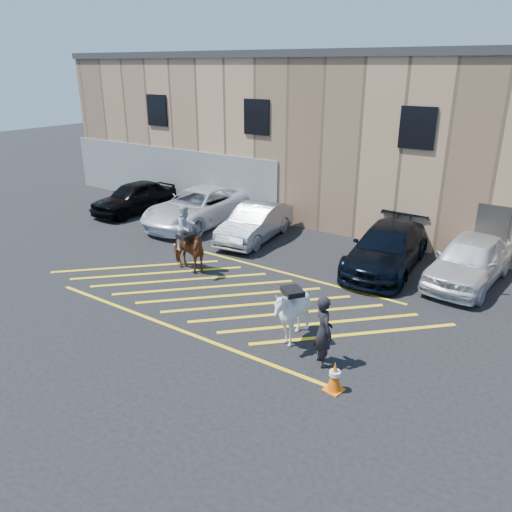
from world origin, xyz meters
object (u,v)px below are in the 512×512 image
Objects in this scene: car_silver_sedan at (255,223)px; handler at (324,331)px; car_black_suv at (134,197)px; traffic_cone at (335,376)px; saddled_white at (292,313)px; mounted_bay at (187,245)px; car_white_pickup at (199,207)px; car_blue_suv at (387,248)px; car_white_suv at (470,260)px.

car_silver_sedan is 2.45× the size of handler.
car_black_suv is 6.04× the size of traffic_cone.
saddled_white is (12.46, -6.15, 0.06)m from car_black_suv.
car_white_pickup is at bearing 126.54° from mounted_bay.
handler is at bearing -21.02° from mounted_bay.
handler is at bearing -36.32° from car_white_pickup.
car_silver_sedan is 0.84× the size of car_blue_suv.
car_silver_sedan is at bearing 89.55° from mounted_bay.
mounted_bay reaches higher than car_white_pickup.
handler is at bearing -87.47° from car_blue_suv.
traffic_cone is (7.20, -7.38, -0.35)m from car_silver_sedan.
car_white_suv is (15.29, 0.38, 0.04)m from car_black_suv.
car_white_pickup is (3.82, 0.28, 0.05)m from car_black_suv.
mounted_bay reaches higher than saddled_white.
mounted_bay reaches higher than traffic_cone.
traffic_cone is (14.31, -7.41, -0.39)m from car_black_suv.
car_white_suv reaches higher than car_black_suv.
handler is 0.91× the size of saddled_white.
car_blue_suv is 1.12× the size of car_white_suv.
mounted_bay is 7.98m from traffic_cone.
saddled_white is at bearing -97.36° from car_blue_suv.
saddled_white is at bearing 18.76° from handler.
car_silver_sedan is 5.96× the size of traffic_cone.
traffic_cone is (7.24, -3.30, -0.59)m from mounted_bay.
car_white_suv reaches higher than traffic_cone.
car_blue_suv is 7.64m from traffic_cone.
car_white_suv is at bearing 82.80° from traffic_cone.
car_silver_sedan is at bearing 131.23° from saddled_white.
car_black_suv is at bearing -176.94° from car_white_pickup.
car_white_pickup is 3.30m from car_silver_sedan.
car_white_suv is 7.87m from traffic_cone.
car_black_suv is 15.30m from car_white_suv.
saddled_white is (5.36, -6.11, 0.09)m from car_silver_sedan.
handler is (0.97, -6.65, 0.13)m from car_blue_suv.
car_silver_sedan is (3.28, -0.32, -0.08)m from car_white_pickup.
car_black_suv is 0.95× the size of car_white_suv.
car_silver_sedan is at bearing 174.92° from car_blue_suv.
car_white_suv is at bearing 66.55° from saddled_white.
car_white_pickup is 1.32× the size of car_silver_sedan.
car_blue_suv is (8.82, -0.25, -0.04)m from car_white_pickup.
handler is at bearing 131.67° from traffic_cone.
mounted_bay is 5.76m from saddled_white.
car_white_suv is 7.12m from saddled_white.
car_blue_suv is at bearing 36.64° from mounted_bay.
car_white_suv is (2.66, 0.36, 0.03)m from car_blue_suv.
car_white_pickup reaches higher than car_black_suv.
handler is 0.75× the size of mounted_bay.
handler is 2.43× the size of traffic_cone.
mounted_bay is at bearing 20.17° from handler.
traffic_cone is at bearing -34.41° from saddled_white.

